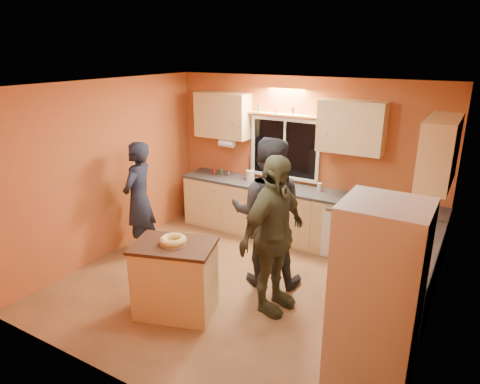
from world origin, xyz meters
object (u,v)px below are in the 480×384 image
Objects in this scene: person_center at (267,213)px; person_right at (273,236)px; island at (175,278)px; refrigerator at (377,298)px; person_left at (139,199)px.

person_center reaches higher than person_right.
person_right is at bearing 16.42° from island.
person_center reaches higher than island.
refrigerator is 0.91× the size of person_center.
person_right reaches higher than island.
person_left is at bearing -14.56° from person_center.
island is 1.43m from person_center.
island is 1.83m from person_left.
person_right is (-1.32, 0.61, 0.06)m from refrigerator.
refrigerator reaches higher than person_left.
person_right is at bearing 155.24° from refrigerator.
refrigerator is 1.46m from person_right.
person_center is at bearing 43.77° from person_right.
person_left is 2.07m from person_center.
island is at bearing 135.08° from person_right.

